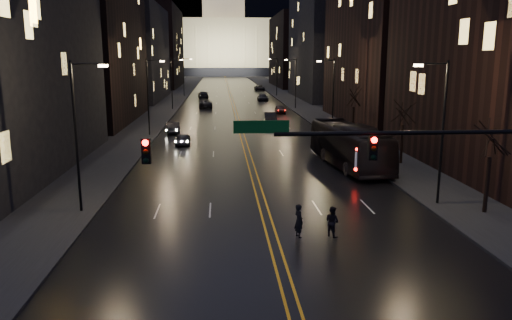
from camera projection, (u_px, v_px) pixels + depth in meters
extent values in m
plane|color=black|center=(285.00, 280.00, 20.95)|extent=(900.00, 900.00, 0.00)
cube|color=black|center=(228.00, 89.00, 147.91)|extent=(20.00, 320.00, 0.02)
cube|color=black|center=(181.00, 89.00, 146.91)|extent=(8.00, 320.00, 0.16)
cube|color=black|center=(275.00, 88.00, 148.89)|extent=(8.00, 320.00, 0.16)
cube|color=orange|center=(228.00, 88.00, 147.91)|extent=(0.62, 320.00, 0.01)
cube|color=black|center=(86.00, 22.00, 69.36)|extent=(12.00, 30.00, 28.00)
cube|color=black|center=(134.00, 53.00, 107.29)|extent=(12.00, 34.00, 20.00)
cube|color=black|center=(159.00, 48.00, 153.76)|extent=(12.00, 40.00, 24.00)
cube|color=black|center=(326.00, 39.00, 109.65)|extent=(12.00, 34.00, 26.00)
cube|color=black|center=(294.00, 51.00, 156.94)|extent=(12.00, 40.00, 22.00)
cube|color=black|center=(224.00, 71.00, 264.71)|extent=(90.00, 50.00, 4.00)
cube|color=#DFCA81|center=(224.00, 44.00, 261.88)|extent=(80.00, 36.00, 24.00)
cylinder|color=beige|center=(223.00, 4.00, 257.82)|extent=(22.00, 22.00, 16.00)
cylinder|color=black|center=(422.00, 133.00, 20.08)|extent=(12.00, 0.18, 0.18)
cube|color=black|center=(146.00, 151.00, 19.42)|extent=(0.35, 0.30, 1.00)
cube|color=black|center=(373.00, 148.00, 20.06)|extent=(0.35, 0.30, 1.00)
sphere|color=#FF0705|center=(145.00, 143.00, 19.18)|extent=(0.24, 0.24, 0.24)
sphere|color=#FF0705|center=(374.00, 140.00, 19.81)|extent=(0.24, 0.24, 0.24)
cube|color=#053F14|center=(261.00, 127.00, 19.56)|extent=(2.20, 0.06, 0.50)
cylinder|color=black|center=(442.00, 135.00, 30.58)|extent=(0.16, 0.16, 9.00)
cylinder|color=black|center=(433.00, 64.00, 29.65)|extent=(1.80, 0.10, 0.10)
cube|color=#F7CC94|center=(418.00, 65.00, 29.60)|extent=(0.50, 0.25, 0.15)
cylinder|color=black|center=(76.00, 139.00, 29.02)|extent=(0.16, 0.16, 9.00)
cylinder|color=black|center=(87.00, 64.00, 28.22)|extent=(1.80, 0.10, 0.10)
cube|color=#F7CC94|center=(103.00, 66.00, 28.30)|extent=(0.50, 0.25, 0.15)
cylinder|color=black|center=(333.00, 97.00, 59.88)|extent=(0.16, 0.16, 9.00)
cylinder|color=black|center=(327.00, 60.00, 58.95)|extent=(1.80, 0.10, 0.10)
cube|color=#F7CC94|center=(319.00, 61.00, 58.90)|extent=(0.50, 0.25, 0.15)
cylinder|color=black|center=(148.00, 98.00, 58.32)|extent=(0.16, 0.16, 9.00)
cylinder|color=black|center=(154.00, 60.00, 57.52)|extent=(1.80, 0.10, 0.10)
cube|color=#F7CC94|center=(162.00, 61.00, 57.60)|extent=(0.50, 0.25, 0.15)
cylinder|color=black|center=(296.00, 84.00, 89.18)|extent=(0.16, 0.16, 9.00)
cylinder|color=black|center=(291.00, 59.00, 88.25)|extent=(1.80, 0.10, 0.10)
cube|color=#F7CC94|center=(286.00, 60.00, 88.20)|extent=(0.50, 0.25, 0.15)
cylinder|color=black|center=(172.00, 84.00, 87.62)|extent=(0.16, 0.16, 9.00)
cylinder|color=black|center=(176.00, 59.00, 86.82)|extent=(1.80, 0.10, 0.10)
cube|color=#F7CC94|center=(181.00, 60.00, 86.90)|extent=(0.50, 0.25, 0.15)
cylinder|color=black|center=(277.00, 77.00, 118.48)|extent=(0.16, 0.16, 9.00)
cylinder|color=black|center=(273.00, 59.00, 117.55)|extent=(1.80, 0.10, 0.10)
cube|color=#F7CC94|center=(269.00, 59.00, 117.50)|extent=(0.50, 0.25, 0.15)
cylinder|color=black|center=(184.00, 77.00, 116.92)|extent=(0.16, 0.16, 9.00)
cylinder|color=black|center=(187.00, 59.00, 116.12)|extent=(1.80, 0.10, 0.10)
cube|color=#F7CC94|center=(191.00, 59.00, 116.20)|extent=(0.50, 0.25, 0.15)
cylinder|color=black|center=(487.00, 186.00, 29.33)|extent=(0.24, 0.24, 3.50)
cylinder|color=black|center=(402.00, 145.00, 43.00)|extent=(0.24, 0.24, 3.50)
cylinder|color=black|center=(353.00, 121.00, 58.63)|extent=(0.24, 0.24, 3.50)
imported|color=black|center=(349.00, 145.00, 42.41)|extent=(4.30, 13.27, 3.63)
imported|color=black|center=(183.00, 139.00, 53.09)|extent=(1.69, 3.93, 1.32)
imported|color=black|center=(173.00, 127.00, 61.07)|extent=(2.05, 4.52, 1.44)
imported|color=black|center=(206.00, 104.00, 91.86)|extent=(2.57, 5.35, 1.47)
imported|color=black|center=(203.00, 95.00, 112.92)|extent=(2.71, 5.57, 1.56)
imported|color=black|center=(270.00, 118.00, 70.26)|extent=(1.95, 4.86, 1.57)
imported|color=black|center=(280.00, 109.00, 82.37)|extent=(1.90, 4.26, 1.42)
imported|color=black|center=(263.00, 98.00, 105.44)|extent=(2.21, 5.28, 1.52)
imported|color=black|center=(260.00, 88.00, 138.97)|extent=(2.74, 5.47, 1.49)
imported|color=black|center=(299.00, 221.00, 25.75)|extent=(0.63, 0.76, 1.78)
imported|color=black|center=(332.00, 221.00, 25.89)|extent=(0.82, 0.89, 1.63)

